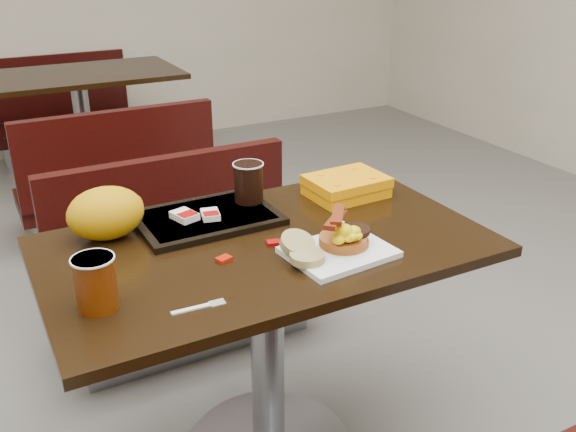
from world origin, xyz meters
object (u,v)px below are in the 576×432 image
tray (206,218)px  hashbrown_sleeve_left (184,216)px  bench_far_s (112,169)px  pancake_stack (344,240)px  coffee_cup_far (249,182)px  bench_far_n (64,110)px  table_far (85,133)px  clamshell (346,186)px  platter (339,252)px  paper_bag (106,213)px  fork (191,309)px  knife (353,231)px  bench_near_n (188,261)px  table_near (268,355)px  hashbrown_sleeve_right (210,215)px  coffee_cup_near (96,283)px

tray → hashbrown_sleeve_left: (-0.07, 0.00, 0.02)m
bench_far_s → hashbrown_sleeve_left: 1.75m
pancake_stack → coffee_cup_far: bearing=104.5°
bench_far_n → table_far: bearing=-90.0°
table_far → clamshell: bearing=-81.2°
bench_far_s → bench_far_n: same height
platter → hashbrown_sleeve_left: bearing=123.6°
hashbrown_sleeve_left → platter: bearing=-67.6°
paper_bag → fork: bearing=-81.0°
platter → hashbrown_sleeve_left: (-0.29, 0.37, 0.02)m
fork → platter: bearing=12.1°
bench_far_s → tray: bearing=-93.1°
bench_far_s → knife: bearing=-82.8°
bench_near_n → tray: (-0.09, -0.49, 0.40)m
table_near → bench_far_s: (0.00, 1.90, -0.02)m
tray → hashbrown_sleeve_right: 0.03m
table_near → paper_bag: bearing=148.5°
table_near → clamshell: (0.37, 0.18, 0.41)m
tray → bench_far_s: bearing=86.1°
bench_far_s → knife: knife is taller
platter → coffee_cup_far: size_ratio=2.18×
platter → fork: platter is taller
coffee_cup_far → bench_near_n: bearing=97.7°
table_near → knife: bearing=-13.2°
coffee_cup_near → bench_far_s: bearing=76.7°
bench_far_n → hashbrown_sleeve_left: (-0.16, -3.09, 0.42)m
bench_far_n → hashbrown_sleeve_right: bearing=-91.6°
coffee_cup_far → paper_bag: (-0.44, -0.02, -0.01)m
table_near → coffee_cup_near: 0.66m
platter → pancake_stack: size_ratio=1.99×
table_far → hashbrown_sleeve_left: hashbrown_sleeve_left is taller
table_far → fork: fork is taller
platter → table_far: bearing=87.7°
bench_near_n → table_far: table_far is taller
bench_far_s → hashbrown_sleeve_left: size_ratio=13.22×
fork → tray: size_ratio=0.31×
bench_near_n → coffee_cup_near: 1.06m
coffee_cup_far → fork: bearing=-127.3°
bench_far_s → knife: 2.01m
tray → coffee_cup_far: 0.17m
bench_far_s → platter: size_ratio=3.78×
knife → tray: (-0.34, 0.26, 0.01)m
hashbrown_sleeve_right → clamshell: 0.46m
table_far → pancake_stack: bearing=-86.6°
tray → coffee_cup_far: (0.15, 0.04, 0.07)m
bench_far_n → clamshell: bearing=-83.1°
bench_far_n → platter: platter is taller
table_far → table_near: bearing=-90.0°
platter → fork: 0.44m
hashbrown_sleeve_right → clamshell: (0.46, -0.00, 0.00)m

